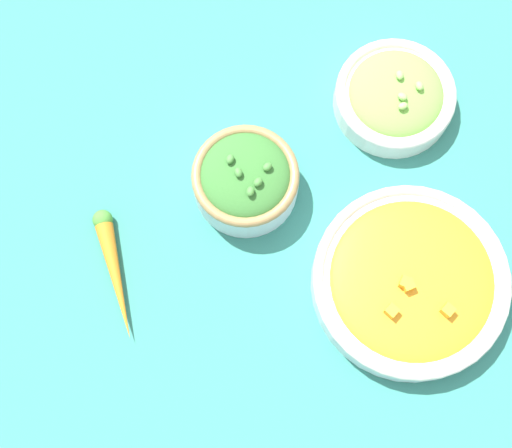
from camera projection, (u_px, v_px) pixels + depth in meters
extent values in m
plane|color=#337F75|center=(256.00, 231.00, 0.86)|extent=(3.00, 3.00, 0.00)
cylinder|color=silver|center=(243.00, 183.00, 0.85)|extent=(0.13, 0.13, 0.05)
torus|color=#997A4C|center=(243.00, 176.00, 0.83)|extent=(0.13, 0.13, 0.01)
ellipsoid|color=#387533|center=(243.00, 176.00, 0.83)|extent=(0.11, 0.11, 0.03)
ellipsoid|color=#47893D|center=(258.00, 182.00, 0.81)|extent=(0.01, 0.01, 0.01)
ellipsoid|color=#47893D|center=(267.00, 167.00, 0.81)|extent=(0.01, 0.01, 0.01)
ellipsoid|color=#47893D|center=(238.00, 172.00, 0.81)|extent=(0.01, 0.01, 0.01)
ellipsoid|color=#47893D|center=(246.00, 192.00, 0.81)|extent=(0.01, 0.01, 0.01)
ellipsoid|color=#47893D|center=(230.00, 159.00, 0.82)|extent=(0.01, 0.01, 0.01)
cylinder|color=silver|center=(409.00, 282.00, 0.83)|extent=(0.23, 0.23, 0.03)
torus|color=silver|center=(412.00, 280.00, 0.81)|extent=(0.23, 0.23, 0.01)
ellipsoid|color=orange|center=(412.00, 280.00, 0.81)|extent=(0.19, 0.19, 0.02)
cube|color=#F4A828|center=(408.00, 285.00, 0.80)|extent=(0.01, 0.01, 0.01)
cube|color=#F4A828|center=(448.00, 310.00, 0.79)|extent=(0.02, 0.02, 0.01)
cube|color=#F4A828|center=(392.00, 311.00, 0.79)|extent=(0.02, 0.02, 0.01)
cube|color=#F4A828|center=(406.00, 283.00, 0.80)|extent=(0.02, 0.02, 0.01)
cylinder|color=silver|center=(394.00, 99.00, 0.89)|extent=(0.15, 0.15, 0.03)
torus|color=silver|center=(396.00, 93.00, 0.88)|extent=(0.15, 0.15, 0.01)
ellipsoid|color=#7ABC4C|center=(396.00, 93.00, 0.88)|extent=(0.12, 0.12, 0.03)
ellipsoid|color=#99D166|center=(419.00, 86.00, 0.86)|extent=(0.01, 0.01, 0.01)
ellipsoid|color=#99D166|center=(400.00, 75.00, 0.86)|extent=(0.01, 0.01, 0.01)
ellipsoid|color=#99D166|center=(402.00, 97.00, 0.85)|extent=(0.01, 0.01, 0.01)
ellipsoid|color=#99D166|center=(403.00, 106.00, 0.85)|extent=(0.01, 0.01, 0.01)
cone|color=orange|center=(117.00, 281.00, 0.84)|extent=(0.03, 0.14, 0.02)
sphere|color=#4C9338|center=(103.00, 220.00, 0.86)|extent=(0.02, 0.02, 0.02)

